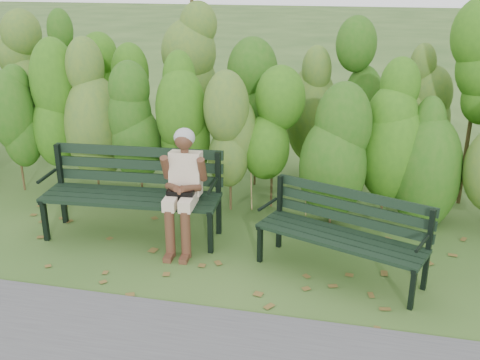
# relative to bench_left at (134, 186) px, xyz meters

# --- Properties ---
(ground) EXTENTS (80.00, 80.00, 0.00)m
(ground) POSITION_rel_bench_left_xyz_m (1.21, -0.35, -0.58)
(ground) COLOR #2B4E1C
(hedge_band) EXTENTS (11.04, 1.67, 2.42)m
(hedge_band) POSITION_rel_bench_left_xyz_m (1.21, 1.52, 0.68)
(hedge_band) COLOR #47381E
(hedge_band) RESTS_ON ground
(leaf_litter) EXTENTS (5.70, 2.17, 0.01)m
(leaf_litter) POSITION_rel_bench_left_xyz_m (1.28, -0.29, -0.57)
(leaf_litter) COLOR brown
(leaf_litter) RESTS_ON ground
(bench_left) EXTENTS (2.00, 0.77, 0.98)m
(bench_left) POSITION_rel_bench_left_xyz_m (0.00, 0.00, 0.00)
(bench_left) COLOR black
(bench_left) RESTS_ON ground
(bench_right) EXTENTS (1.73, 1.08, 0.83)m
(bench_right) POSITION_rel_bench_left_xyz_m (2.35, -0.36, -0.09)
(bench_right) COLOR black
(bench_right) RESTS_ON ground
(seated_woman) EXTENTS (0.49, 0.72, 1.29)m
(seated_woman) POSITION_rel_bench_left_xyz_m (0.63, -0.15, 0.17)
(seated_woman) COLOR beige
(seated_woman) RESTS_ON ground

